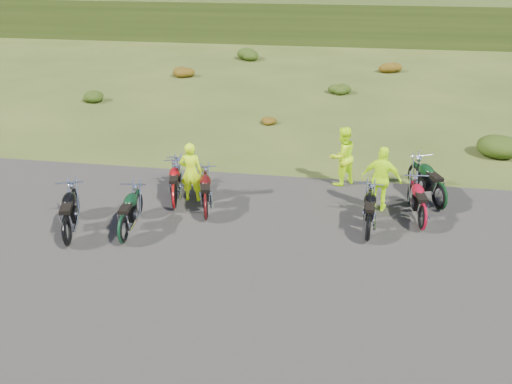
% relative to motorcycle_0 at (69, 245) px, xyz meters
% --- Properties ---
extents(ground, '(300.00, 300.00, 0.00)m').
position_rel_motorcycle_0_xyz_m(ground, '(3.98, 0.87, 0.00)').
color(ground, '#344416').
rests_on(ground, ground).
extents(gravel_pad, '(20.00, 12.00, 0.04)m').
position_rel_motorcycle_0_xyz_m(gravel_pad, '(3.98, -1.13, 0.00)').
color(gravel_pad, black).
rests_on(gravel_pad, ground).
extents(hill_slope, '(300.00, 45.97, 9.37)m').
position_rel_motorcycle_0_xyz_m(hill_slope, '(3.98, 50.87, 0.00)').
color(hill_slope, '#2C3C14').
rests_on(hill_slope, ground).
extents(shrub_1, '(1.03, 1.03, 0.61)m').
position_rel_motorcycle_0_xyz_m(shrub_1, '(-5.12, 12.17, 0.31)').
color(shrub_1, '#24380E').
rests_on(shrub_1, ground).
extents(shrub_2, '(1.30, 1.30, 0.77)m').
position_rel_motorcycle_0_xyz_m(shrub_2, '(-2.22, 17.47, 0.38)').
color(shrub_2, brown).
rests_on(shrub_2, ground).
extents(shrub_3, '(1.56, 1.56, 0.92)m').
position_rel_motorcycle_0_xyz_m(shrub_3, '(0.68, 22.77, 0.46)').
color(shrub_3, '#24380E').
rests_on(shrub_3, ground).
extents(shrub_4, '(0.77, 0.77, 0.45)m').
position_rel_motorcycle_0_xyz_m(shrub_4, '(3.58, 10.07, 0.23)').
color(shrub_4, brown).
rests_on(shrub_4, ground).
extents(shrub_5, '(1.03, 1.03, 0.61)m').
position_rel_motorcycle_0_xyz_m(shrub_5, '(6.48, 15.37, 0.31)').
color(shrub_5, '#24380E').
rests_on(shrub_5, ground).
extents(shrub_6, '(1.30, 1.30, 0.77)m').
position_rel_motorcycle_0_xyz_m(shrub_6, '(9.38, 20.67, 0.38)').
color(shrub_6, brown).
rests_on(shrub_6, ground).
extents(shrub_7, '(1.56, 1.56, 0.92)m').
position_rel_motorcycle_0_xyz_m(shrub_7, '(12.28, 7.97, 0.46)').
color(shrub_7, '#24380E').
rests_on(shrub_7, ground).
extents(motorcycle_0, '(1.41, 2.32, 1.15)m').
position_rel_motorcycle_0_xyz_m(motorcycle_0, '(0.00, 0.00, 0.00)').
color(motorcycle_0, black).
rests_on(motorcycle_0, ground).
extents(motorcycle_1, '(1.12, 2.08, 1.04)m').
position_rel_motorcycle_0_xyz_m(motorcycle_1, '(2.01, 2.25, 0.00)').
color(motorcycle_1, '#9A0B0E').
rests_on(motorcycle_1, ground).
extents(motorcycle_2, '(0.89, 2.12, 1.08)m').
position_rel_motorcycle_0_xyz_m(motorcycle_2, '(1.32, 0.32, 0.00)').
color(motorcycle_2, black).
rests_on(motorcycle_2, ground).
extents(motorcycle_3, '(1.01, 2.01, 1.01)m').
position_rel_motorcycle_0_xyz_m(motorcycle_3, '(1.94, 2.55, 0.00)').
color(motorcycle_3, '#BAB9BF').
rests_on(motorcycle_3, ground).
extents(motorcycle_4, '(1.16, 2.16, 1.08)m').
position_rel_motorcycle_0_xyz_m(motorcycle_4, '(3.04, 1.77, 0.00)').
color(motorcycle_4, '#420B0B').
rests_on(motorcycle_4, ground).
extents(motorcycle_5, '(0.80, 2.08, 1.07)m').
position_rel_motorcycle_0_xyz_m(motorcycle_5, '(7.28, 1.33, 0.00)').
color(motorcycle_5, black).
rests_on(motorcycle_5, ground).
extents(motorcycle_6, '(0.84, 2.06, 1.06)m').
position_rel_motorcycle_0_xyz_m(motorcycle_6, '(8.69, 2.11, 0.00)').
color(motorcycle_6, maroon).
rests_on(motorcycle_6, ground).
extents(motorcycle_7, '(1.44, 2.32, 1.15)m').
position_rel_motorcycle_0_xyz_m(motorcycle_7, '(9.31, 3.34, 0.00)').
color(motorcycle_7, black).
rests_on(motorcycle_7, ground).
extents(person_middle, '(0.66, 0.46, 1.75)m').
position_rel_motorcycle_0_xyz_m(person_middle, '(2.37, 2.82, 0.88)').
color(person_middle, '#CCFF0D').
rests_on(person_middle, ground).
extents(person_right_a, '(1.13, 1.10, 1.83)m').
position_rel_motorcycle_0_xyz_m(person_right_a, '(6.59, 4.58, 0.91)').
color(person_right_a, '#CCFF0D').
rests_on(person_right_a, ground).
extents(person_right_b, '(1.16, 0.70, 1.84)m').
position_rel_motorcycle_0_xyz_m(person_right_b, '(7.65, 3.06, 0.92)').
color(person_right_b, '#CCFF0D').
rests_on(person_right_b, ground).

